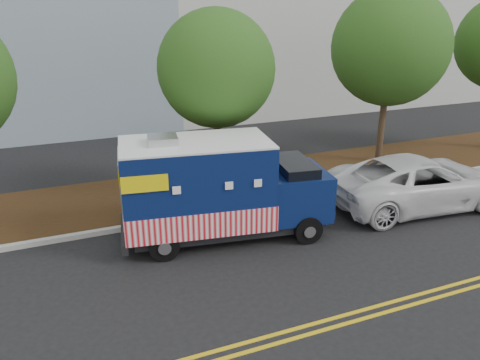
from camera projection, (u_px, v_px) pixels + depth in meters
name	position (u px, v px, depth m)	size (l,w,h in m)	color
ground	(230.00, 234.00, 13.51)	(120.00, 120.00, 0.00)	black
curb	(214.00, 213.00, 14.70)	(120.00, 0.18, 0.15)	#9E9E99
mulch_strip	(195.00, 190.00, 16.52)	(120.00, 4.00, 0.15)	black
centerline_near	(308.00, 325.00, 9.66)	(120.00, 0.10, 0.01)	gold
centerline_far	(314.00, 333.00, 9.44)	(120.00, 0.10, 0.01)	gold
tree_b	(216.00, 69.00, 14.50)	(3.67, 3.67, 6.19)	#38281C
tree_c	(390.00, 47.00, 17.78)	(4.46, 4.46, 6.94)	#38281C
sign_post	(177.00, 183.00, 14.04)	(0.06, 0.06, 2.40)	#473828
food_truck	(215.00, 192.00, 12.89)	(6.05, 2.97, 3.06)	black
white_car	(419.00, 182.00, 15.17)	(2.76, 5.99, 1.66)	silver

